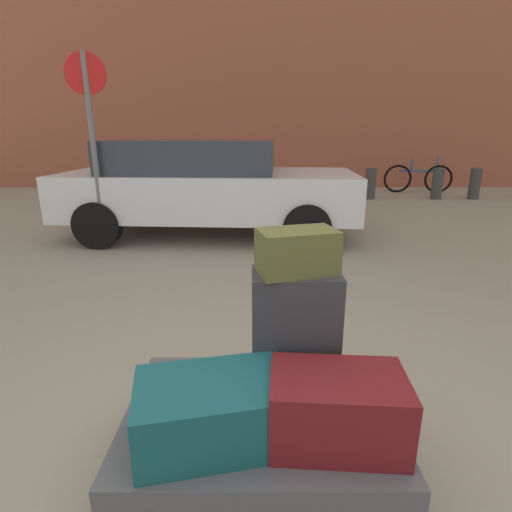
{
  "coord_description": "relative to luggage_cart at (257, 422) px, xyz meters",
  "views": [
    {
      "loc": [
        -0.01,
        -1.52,
        1.53
      ],
      "look_at": [
        0.0,
        1.2,
        0.69
      ],
      "focal_mm": 28.26,
      "sensor_mm": 36.0,
      "label": 1
    }
  ],
  "objects": [
    {
      "name": "luggage_cart",
      "position": [
        0.0,
        0.0,
        0.0
      ],
      "size": [
        1.18,
        0.87,
        0.34
      ],
      "color": "#4C4C51",
      "rests_on": "ground_plane"
    },
    {
      "name": "duffel_bag_olive_topmost_pile",
      "position": [
        0.17,
        0.18,
        0.75
      ],
      "size": [
        0.38,
        0.29,
        0.2
      ],
      "primitive_type": "cube",
      "rotation": [
        0.0,
        0.0,
        0.26
      ],
      "color": "#4C5128",
      "rests_on": "suitcase_charcoal_stacked_top"
    },
    {
      "name": "bollard_kerb_mid",
      "position": [
        4.29,
        8.1,
        0.09
      ],
      "size": [
        0.25,
        0.25,
        0.72
      ],
      "primitive_type": "cylinder",
      "color": "#383838",
      "rests_on": "ground_plane"
    },
    {
      "name": "duffel_bag_maroon_front_right",
      "position": [
        0.31,
        -0.18,
        0.21
      ],
      "size": [
        0.55,
        0.37,
        0.29
      ],
      "primitive_type": "cube",
      "rotation": [
        0.0,
        0.0,
        -0.07
      ],
      "color": "maroon",
      "rests_on": "luggage_cart"
    },
    {
      "name": "bollard_kerb_near",
      "position": [
        2.7,
        8.1,
        0.09
      ],
      "size": [
        0.25,
        0.25,
        0.72
      ],
      "primitive_type": "cylinder",
      "color": "#383838",
      "rests_on": "ground_plane"
    },
    {
      "name": "parked_car",
      "position": [
        -0.77,
        4.61,
        0.49
      ],
      "size": [
        4.4,
        2.12,
        1.42
      ],
      "color": "silver",
      "rests_on": "ground_plane"
    },
    {
      "name": "suitcase_teal_rear_left",
      "position": [
        -0.18,
        -0.17,
        0.2
      ],
      "size": [
        0.67,
        0.49,
        0.26
      ],
      "primitive_type": "cube",
      "rotation": [
        0.0,
        0.0,
        0.2
      ],
      "color": "#144C51",
      "rests_on": "luggage_cart"
    },
    {
      "name": "bicycle_leaning",
      "position": [
        4.23,
        9.14,
        0.1
      ],
      "size": [
        1.76,
        0.2,
        0.96
      ],
      "color": "black",
      "rests_on": "ground_plane"
    },
    {
      "name": "bollard_kerb_far",
      "position": [
        5.18,
        8.1,
        0.09
      ],
      "size": [
        0.25,
        0.25,
        0.72
      ],
      "primitive_type": "cylinder",
      "color": "#383838",
      "rests_on": "ground_plane"
    },
    {
      "name": "ground_plane",
      "position": [
        0.0,
        0.0,
        -0.27
      ],
      "size": [
        60.0,
        60.0,
        0.0
      ],
      "primitive_type": "plane",
      "color": "gray"
    },
    {
      "name": "no_parking_sign",
      "position": [
        -2.09,
        3.81,
        1.25
      ],
      "size": [
        0.5,
        0.07,
        2.46
      ],
      "color": "slate",
      "rests_on": "ground_plane"
    },
    {
      "name": "suitcase_charcoal_stacked_top",
      "position": [
        0.17,
        0.18,
        0.36
      ],
      "size": [
        0.4,
        0.25,
        0.59
      ],
      "primitive_type": "cube",
      "rotation": [
        0.0,
        0.0,
        0.02
      ],
      "color": "#2D2D33",
      "rests_on": "luggage_cart"
    }
  ]
}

